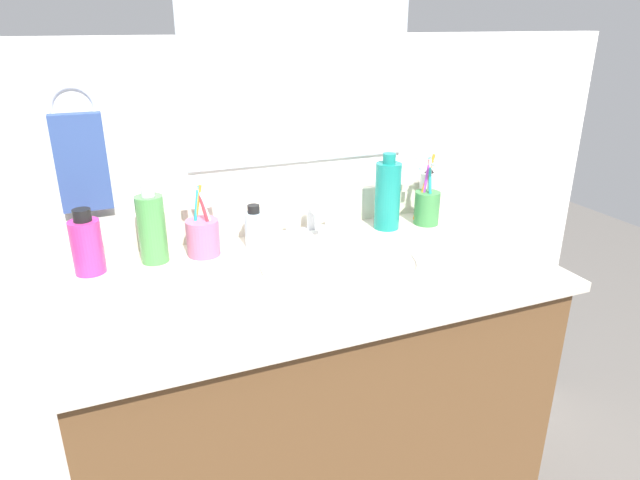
# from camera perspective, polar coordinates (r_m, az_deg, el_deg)

# --- Properties ---
(vanity_cabinet) EXTENTS (1.03, 0.52, 0.79)m
(vanity_cabinet) POSITION_cam_1_polar(r_m,az_deg,el_deg) (1.46, -1.01, -18.15)
(vanity_cabinet) COLOR brown
(vanity_cabinet) RESTS_ON ground_plane
(countertop) EXTENTS (1.07, 0.57, 0.02)m
(countertop) POSITION_cam_1_polar(r_m,az_deg,el_deg) (1.24, -1.13, -3.64)
(countertop) COLOR beige
(countertop) RESTS_ON vanity_cabinet
(backsplash) EXTENTS (1.07, 0.02, 0.09)m
(backsplash) POSITION_cam_1_polar(r_m,az_deg,el_deg) (1.46, -5.02, 2.60)
(backsplash) COLOR beige
(backsplash) RESTS_ON countertop
(back_wall) EXTENTS (2.17, 0.04, 1.30)m
(back_wall) POSITION_cam_1_polar(r_m,az_deg,el_deg) (1.59, -5.45, -3.76)
(back_wall) COLOR white
(back_wall) RESTS_ON ground_plane
(mirror_panel) EXTENTS (0.60, 0.01, 0.56)m
(mirror_panel) POSITION_cam_1_polar(r_m,az_deg,el_deg) (1.45, -2.10, 18.88)
(mirror_panel) COLOR #B2BCC6
(towel_ring) EXTENTS (0.10, 0.01, 0.10)m
(towel_ring) POSITION_cam_1_polar(r_m,az_deg,el_deg) (1.37, -24.04, 12.31)
(towel_ring) COLOR silver
(hand_towel) EXTENTS (0.11, 0.04, 0.22)m
(hand_towel) POSITION_cam_1_polar(r_m,az_deg,el_deg) (1.38, -23.28, 7.31)
(hand_towel) COLOR #334C8C
(sink_basin) EXTENTS (0.38, 0.38, 0.11)m
(sink_basin) POSITION_cam_1_polar(r_m,az_deg,el_deg) (1.29, 2.35, -3.55)
(sink_basin) COLOR white
(sink_basin) RESTS_ON countertop
(faucet) EXTENTS (0.16, 0.10, 0.08)m
(faucet) POSITION_cam_1_polar(r_m,az_deg,el_deg) (1.44, -0.83, 1.60)
(faucet) COLOR silver
(faucet) RESTS_ON countertop
(bottle_toner_green) EXTENTS (0.06, 0.06, 0.19)m
(bottle_toner_green) POSITION_cam_1_polar(r_m,az_deg,el_deg) (1.31, -16.89, 1.21)
(bottle_toner_green) COLOR #4C9E4C
(bottle_toner_green) RESTS_ON countertop
(bottle_soap_pink) EXTENTS (0.07, 0.07, 0.15)m
(bottle_soap_pink) POSITION_cam_1_polar(r_m,az_deg,el_deg) (1.31, -22.84, -0.47)
(bottle_soap_pink) COLOR #D8338C
(bottle_soap_pink) RESTS_ON countertop
(bottle_gel_clear) EXTENTS (0.05, 0.05, 0.11)m
(bottle_gel_clear) POSITION_cam_1_polar(r_m,az_deg,el_deg) (1.36, -6.76, 1.22)
(bottle_gel_clear) COLOR silver
(bottle_gel_clear) RESTS_ON countertop
(bottle_mouthwash_teal) EXTENTS (0.07, 0.07, 0.20)m
(bottle_mouthwash_teal) POSITION_cam_1_polar(r_m,az_deg,el_deg) (1.47, 6.96, 4.62)
(bottle_mouthwash_teal) COLOR teal
(bottle_mouthwash_teal) RESTS_ON countertop
(bottle_lotion_white) EXTENTS (0.05, 0.05, 0.14)m
(bottle_lotion_white) POSITION_cam_1_polar(r_m,az_deg,el_deg) (1.62, 11.01, 4.85)
(bottle_lotion_white) COLOR white
(bottle_lotion_white) RESTS_ON countertop
(cup_green) EXTENTS (0.07, 0.07, 0.19)m
(cup_green) POSITION_cam_1_polar(r_m,az_deg,el_deg) (1.54, 10.93, 3.55)
(cup_green) COLOR #3F8C47
(cup_green) RESTS_ON countertop
(cup_pink) EXTENTS (0.08, 0.08, 0.19)m
(cup_pink) POSITION_cam_1_polar(r_m,az_deg,el_deg) (1.33, -11.94, 0.47)
(cup_pink) COLOR #D16693
(cup_pink) RESTS_ON countertop
(soap_bar) EXTENTS (0.06, 0.04, 0.02)m
(soap_bar) POSITION_cam_1_polar(r_m,az_deg,el_deg) (1.37, -19.57, -1.40)
(soap_bar) COLOR white
(soap_bar) RESTS_ON countertop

